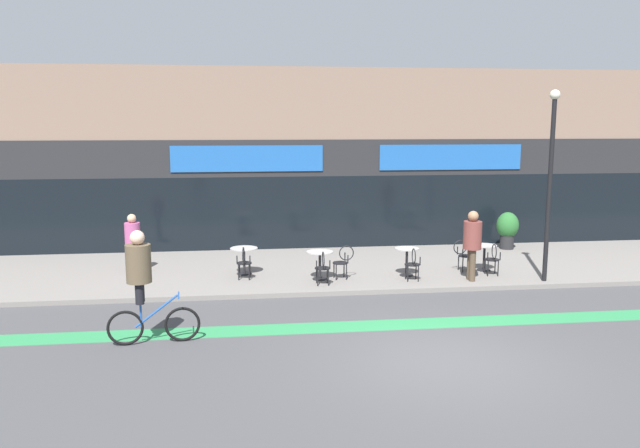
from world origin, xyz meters
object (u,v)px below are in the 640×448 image
Objects in this scene: lamp_post at (550,172)px; pedestrian_far_end at (472,239)px; bistro_table_3 at (484,252)px; cafe_chair_3_near at (493,257)px; cafe_chair_1_near at (323,266)px; planter_pot at (507,228)px; cafe_chair_3_side at (463,253)px; bistro_table_2 at (407,256)px; cafe_chair_0_near at (244,261)px; cafe_chair_2_near at (413,262)px; cafe_chair_1_side at (343,260)px; bistro_table_0 at (244,255)px; cyclist_0 at (142,277)px; pedestrian_near_end at (133,238)px; bistro_table_1 at (320,259)px.

pedestrian_far_end is (-1.91, 0.29, -1.78)m from lamp_post.
cafe_chair_3_near reaches higher than bistro_table_3.
planter_pot is at bearing -58.46° from cafe_chair_1_near.
pedestrian_far_end is (-0.14, -1.03, 0.59)m from cafe_chair_3_side.
cafe_chair_0_near is (-4.42, 0.10, -0.03)m from bistro_table_2.
cafe_chair_1_side is at bearing 77.29° from cafe_chair_2_near.
cafe_chair_2_near is (4.41, -1.35, -0.01)m from bistro_table_0.
lamp_post reaches higher than cyclist_0.
lamp_post is at bearing -93.14° from cafe_chair_2_near.
cafe_chair_0_near is at bearing 172.01° from lamp_post.
bistro_table_2 is at bearing -174.91° from cafe_chair_3_side.
pedestrian_near_end is at bearing 68.59° from cafe_chair_1_near.
cafe_chair_0_near is at bearing 173.77° from bistro_table_1.
cyclist_0 reaches higher than cafe_chair_1_side.
pedestrian_near_end is at bearing 78.37° from cafe_chair_2_near.
cafe_chair_3_side is (4.12, 0.43, -0.03)m from bistro_table_1.
cafe_chair_2_near is (2.41, -0.50, -0.03)m from bistro_table_1.
pedestrian_near_end is at bearing 169.74° from bistro_table_2.
cafe_chair_1_side is 4.12m from cafe_chair_3_near.
pedestrian_near_end reaches higher than cafe_chair_0_near.
bistro_table_2 is 1.74m from cafe_chair_3_side.
cafe_chair_2_near is at bearing 103.39° from cafe_chair_3_near.
bistro_table_2 is at bearing -22.96° from pedestrian_far_end.
lamp_post is at bearing 166.38° from cafe_chair_1_side.
lamp_post is at bearing -91.45° from cafe_chair_1_near.
bistro_table_0 is 0.98× the size of bistro_table_2.
cafe_chair_3_near is 2.72m from lamp_post.
bistro_table_3 is at bearing -170.55° from pedestrian_near_end.
pedestrian_near_end is at bearing -171.21° from planter_pot.
planter_pot is (6.68, 3.92, 0.18)m from cafe_chair_1_near.
cafe_chair_1_side is at bearing -8.45° from pedestrian_far_end.
bistro_table_2 is 2.35m from cafe_chair_3_near.
cafe_chair_2_near is 0.48× the size of pedestrian_far_end.
lamp_post is at bearing -49.18° from bistro_table_3.
cyclist_0 reaches higher than bistro_table_0.
cafe_chair_1_side is at bearing -151.46° from planter_pot.
cyclist_0 is at bearing 120.24° from cafe_chair_3_near.
bistro_table_3 is at bearing -4.49° from cafe_chair_3_side.
planter_pot reaches higher than cafe_chair_3_side.
pedestrian_far_end is (5.99, -0.82, 0.59)m from cafe_chair_0_near.
pedestrian_near_end is (-3.07, 0.63, 0.45)m from bistro_table_0.
bistro_table_1 is 2.42m from bistro_table_2.
bistro_table_1 is at bearing -153.72° from planter_pot.
pedestrian_far_end reaches higher than pedestrian_near_end.
cafe_chair_1_near is at bearing 2.15° from pedestrian_far_end.
cafe_chair_1_side is at bearing -88.86° from cafe_chair_0_near.
cyclist_0 reaches higher than pedestrian_far_end.
pedestrian_far_end reaches higher than bistro_table_2.
cafe_chair_1_side is (0.63, 0.63, 0.00)m from cafe_chair_1_near.
cafe_chair_0_near is 9.22m from planter_pot.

